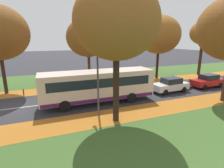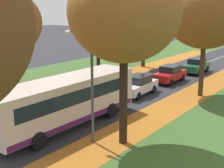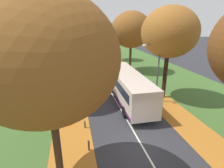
{
  "view_description": "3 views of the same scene",
  "coord_description": "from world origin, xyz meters",
  "px_view_note": "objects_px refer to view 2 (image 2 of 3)",
  "views": [
    {
      "loc": [
        16.22,
        2.69,
        5.81
      ],
      "look_at": [
        1.04,
        8.65,
        1.61
      ],
      "focal_mm": 28.0,
      "sensor_mm": 36.0,
      "label": 1
    },
    {
      "loc": [
        14.23,
        -5.56,
        7.18
      ],
      "look_at": [
        0.36,
        12.91,
        1.4
      ],
      "focal_mm": 50.0,
      "sensor_mm": 36.0,
      "label": 2
    },
    {
      "loc": [
        -4.09,
        -8.91,
        7.85
      ],
      "look_at": [
        -0.16,
        8.59,
        1.49
      ],
      "focal_mm": 28.0,
      "sensor_mm": 36.0,
      "label": 3
    }
  ],
  "objects_px": {
    "streetlamp_right": "(87,74)",
    "tree_left_far": "(144,10)",
    "car_green_third_in_line": "(196,66)",
    "car_red_following": "(170,74)",
    "tree_right_mid": "(206,12)",
    "tree_right_near": "(124,12)",
    "car_white_lead": "(138,85)",
    "tree_left_near": "(4,23)",
    "tree_left_mid": "(98,14)",
    "bus": "(66,99)"
  },
  "relations": [
    {
      "from": "tree_left_near",
      "to": "tree_left_mid",
      "type": "relative_size",
      "value": 0.93
    },
    {
      "from": "tree_left_far",
      "to": "streetlamp_right",
      "type": "xyz_separation_m",
      "value": [
        8.92,
        -20.33,
        -3.0
      ]
    },
    {
      "from": "tree_left_near",
      "to": "tree_right_near",
      "type": "distance_m",
      "value": 11.28
    },
    {
      "from": "tree_left_far",
      "to": "tree_right_near",
      "type": "height_order",
      "value": "tree_right_near"
    },
    {
      "from": "car_white_lead",
      "to": "car_red_following",
      "type": "height_order",
      "value": "same"
    },
    {
      "from": "tree_right_near",
      "to": "streetlamp_right",
      "type": "distance_m",
      "value": 3.68
    },
    {
      "from": "tree_left_far",
      "to": "tree_left_near",
      "type": "bearing_deg",
      "value": -91.92
    },
    {
      "from": "tree_left_near",
      "to": "tree_left_far",
      "type": "xyz_separation_m",
      "value": [
        0.62,
        18.52,
        0.71
      ]
    },
    {
      "from": "car_red_following",
      "to": "tree_right_near",
      "type": "bearing_deg",
      "value": -72.93
    },
    {
      "from": "tree_right_near",
      "to": "tree_right_mid",
      "type": "bearing_deg",
      "value": 90.71
    },
    {
      "from": "tree_right_near",
      "to": "tree_right_mid",
      "type": "height_order",
      "value": "tree_right_mid"
    },
    {
      "from": "tree_right_near",
      "to": "tree_left_mid",
      "type": "bearing_deg",
      "value": 134.13
    },
    {
      "from": "tree_left_mid",
      "to": "car_white_lead",
      "type": "relative_size",
      "value": 2.14
    },
    {
      "from": "tree_right_mid",
      "to": "car_green_third_in_line",
      "type": "relative_size",
      "value": 2.25
    },
    {
      "from": "bus",
      "to": "car_white_lead",
      "type": "distance_m",
      "value": 8.61
    },
    {
      "from": "tree_left_near",
      "to": "bus",
      "type": "relative_size",
      "value": 0.81
    },
    {
      "from": "streetlamp_right",
      "to": "tree_left_far",
      "type": "bearing_deg",
      "value": 113.68
    },
    {
      "from": "tree_right_near",
      "to": "car_red_following",
      "type": "distance_m",
      "value": 15.96
    },
    {
      "from": "tree_left_far",
      "to": "car_red_following",
      "type": "relative_size",
      "value": 2.06
    },
    {
      "from": "tree_left_far",
      "to": "car_red_following",
      "type": "height_order",
      "value": "tree_left_far"
    },
    {
      "from": "tree_right_near",
      "to": "car_green_third_in_line",
      "type": "height_order",
      "value": "tree_right_near"
    },
    {
      "from": "tree_left_far",
      "to": "car_green_third_in_line",
      "type": "bearing_deg",
      "value": 3.72
    },
    {
      "from": "tree_left_mid",
      "to": "tree_right_mid",
      "type": "relative_size",
      "value": 0.96
    },
    {
      "from": "tree_right_near",
      "to": "car_green_third_in_line",
      "type": "distance_m",
      "value": 21.13
    },
    {
      "from": "tree_left_mid",
      "to": "car_green_third_in_line",
      "type": "height_order",
      "value": "tree_left_mid"
    },
    {
      "from": "tree_left_far",
      "to": "bus",
      "type": "xyz_separation_m",
      "value": [
        6.43,
        -19.48,
        -5.03
      ]
    },
    {
      "from": "streetlamp_right",
      "to": "car_white_lead",
      "type": "relative_size",
      "value": 1.4
    },
    {
      "from": "tree_left_near",
      "to": "tree_left_mid",
      "type": "bearing_deg",
      "value": 88.78
    },
    {
      "from": "streetlamp_right",
      "to": "car_green_third_in_line",
      "type": "relative_size",
      "value": 1.41
    },
    {
      "from": "tree_left_mid",
      "to": "tree_right_mid",
      "type": "xyz_separation_m",
      "value": [
        10.85,
        -0.02,
        0.3
      ]
    },
    {
      "from": "car_white_lead",
      "to": "car_red_following",
      "type": "relative_size",
      "value": 1.01
    },
    {
      "from": "tree_left_near",
      "to": "car_red_following",
      "type": "xyz_separation_m",
      "value": [
        6.88,
        13.21,
        -5.21
      ]
    },
    {
      "from": "tree_right_near",
      "to": "car_green_third_in_line",
      "type": "bearing_deg",
      "value": 101.36
    },
    {
      "from": "car_red_following",
      "to": "streetlamp_right",
      "type": "bearing_deg",
      "value": -79.96
    },
    {
      "from": "tree_right_near",
      "to": "car_white_lead",
      "type": "relative_size",
      "value": 2.21
    },
    {
      "from": "tree_left_mid",
      "to": "bus",
      "type": "xyz_separation_m",
      "value": [
        6.82,
        -11.39,
        -4.71
      ]
    },
    {
      "from": "tree_left_near",
      "to": "tree_right_mid",
      "type": "bearing_deg",
      "value": 43.26
    },
    {
      "from": "tree_left_mid",
      "to": "tree_left_far",
      "type": "bearing_deg",
      "value": 87.19
    },
    {
      "from": "tree_left_mid",
      "to": "tree_left_far",
      "type": "relative_size",
      "value": 1.05
    },
    {
      "from": "streetlamp_right",
      "to": "car_green_third_in_line",
      "type": "distance_m",
      "value": 21.09
    },
    {
      "from": "tree_left_near",
      "to": "car_white_lead",
      "type": "bearing_deg",
      "value": 48.19
    },
    {
      "from": "tree_left_mid",
      "to": "car_green_third_in_line",
      "type": "distance_m",
      "value": 12.37
    },
    {
      "from": "tree_left_mid",
      "to": "tree_right_mid",
      "type": "distance_m",
      "value": 10.85
    },
    {
      "from": "tree_left_far",
      "to": "tree_right_near",
      "type": "distance_m",
      "value": 22.12
    },
    {
      "from": "car_white_lead",
      "to": "car_red_following",
      "type": "distance_m",
      "value": 5.61
    },
    {
      "from": "car_red_following",
      "to": "tree_left_near",
      "type": "bearing_deg",
      "value": -117.5
    },
    {
      "from": "tree_left_mid",
      "to": "car_green_third_in_line",
      "type": "xyz_separation_m",
      "value": [
        7.0,
        8.52,
        -5.6
      ]
    },
    {
      "from": "car_white_lead",
      "to": "tree_left_mid",
      "type": "bearing_deg",
      "value": 156.68
    },
    {
      "from": "car_red_following",
      "to": "tree_right_mid",
      "type": "bearing_deg",
      "value": -33.71
    },
    {
      "from": "tree_left_mid",
      "to": "tree_right_near",
      "type": "distance_m",
      "value": 15.79
    }
  ]
}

